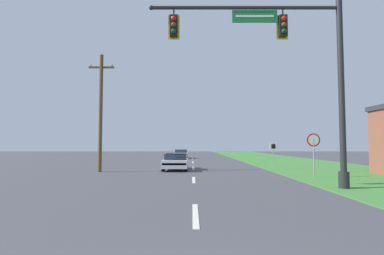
% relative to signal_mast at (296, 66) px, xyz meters
% --- Properties ---
extents(grass_verge_right, '(10.00, 110.00, 0.04)m').
position_rel_signal_mast_xyz_m(grass_verge_right, '(6.02, 19.34, -5.30)').
color(grass_verge_right, '#428438').
rests_on(grass_verge_right, ground).
extents(road_center_line, '(0.16, 34.80, 0.01)m').
position_rel_signal_mast_xyz_m(road_center_line, '(-4.48, 11.34, -5.31)').
color(road_center_line, silver).
rests_on(road_center_line, ground).
extents(signal_mast, '(8.62, 0.47, 8.78)m').
position_rel_signal_mast_xyz_m(signal_mast, '(0.00, 0.00, 0.00)').
color(signal_mast, '#232326').
rests_on(signal_mast, grass_verge_right).
extents(car_ahead, '(1.82, 4.28, 1.19)m').
position_rel_signal_mast_xyz_m(car_ahead, '(-5.80, 9.82, -4.72)').
color(car_ahead, black).
rests_on(car_ahead, ground).
extents(far_car, '(1.82, 4.25, 1.19)m').
position_rel_signal_mast_xyz_m(far_car, '(-6.07, 28.46, -4.72)').
color(far_car, black).
rests_on(far_car, ground).
extents(stop_sign, '(0.76, 0.07, 2.50)m').
position_rel_signal_mast_xyz_m(stop_sign, '(2.41, 4.31, -3.45)').
color(stop_sign, gray).
rests_on(stop_sign, grass_verge_right).
extents(route_sign_post, '(0.55, 0.06, 2.03)m').
position_rel_signal_mast_xyz_m(route_sign_post, '(1.69, 10.19, -3.79)').
color(route_sign_post, gray).
rests_on(route_sign_post, grass_verge_right).
extents(utility_pole_near, '(1.80, 0.26, 8.27)m').
position_rel_signal_mast_xyz_m(utility_pole_near, '(-11.00, 8.06, -1.03)').
color(utility_pole_near, brown).
rests_on(utility_pole_near, ground).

